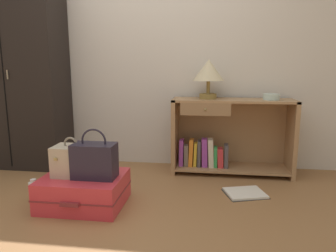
% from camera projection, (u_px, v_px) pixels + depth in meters
% --- Properties ---
extents(ground_plane, '(9.00, 9.00, 0.00)m').
position_uv_depth(ground_plane, '(99.00, 225.00, 2.18)').
color(ground_plane, olive).
extents(back_wall, '(6.40, 0.10, 2.60)m').
position_uv_depth(back_wall, '(143.00, 45.00, 3.40)').
color(back_wall, beige).
rests_on(back_wall, ground_plane).
extents(wardrobe, '(0.99, 0.47, 1.99)m').
position_uv_depth(wardrobe, '(17.00, 74.00, 3.34)').
color(wardrobe, black).
rests_on(wardrobe, ground_plane).
extents(bookshelf, '(1.19, 0.39, 0.76)m').
position_uv_depth(bookshelf, '(226.00, 137.00, 3.21)').
color(bookshelf, '#A37A51').
rests_on(bookshelf, ground_plane).
extents(table_lamp, '(0.31, 0.31, 0.39)m').
position_uv_depth(table_lamp, '(209.00, 72.00, 3.12)').
color(table_lamp, olive).
rests_on(table_lamp, bookshelf).
extents(bowl, '(0.16, 0.16, 0.06)m').
position_uv_depth(bowl, '(271.00, 97.00, 3.05)').
color(bowl, silver).
rests_on(bowl, bookshelf).
extents(suitcase_large, '(0.63, 0.53, 0.24)m').
position_uv_depth(suitcase_large, '(84.00, 190.00, 2.47)').
color(suitcase_large, '#D1333D').
rests_on(suitcase_large, ground_plane).
extents(train_case, '(0.26, 0.22, 0.31)m').
position_uv_depth(train_case, '(71.00, 160.00, 2.44)').
color(train_case, '#B7A88E').
rests_on(train_case, suitcase_large).
extents(handbag, '(0.32, 0.18, 0.38)m').
position_uv_depth(handbag, '(95.00, 160.00, 2.39)').
color(handbag, '#231E2D').
rests_on(handbag, suitcase_large).
extents(bottle, '(0.08, 0.08, 0.18)m').
position_uv_depth(bottle, '(34.00, 191.00, 2.57)').
color(bottle, white).
rests_on(bottle, ground_plane).
extents(open_book_on_floor, '(0.40, 0.37, 0.02)m').
position_uv_depth(open_book_on_floor, '(245.00, 193.00, 2.70)').
color(open_book_on_floor, white).
rests_on(open_book_on_floor, ground_plane).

